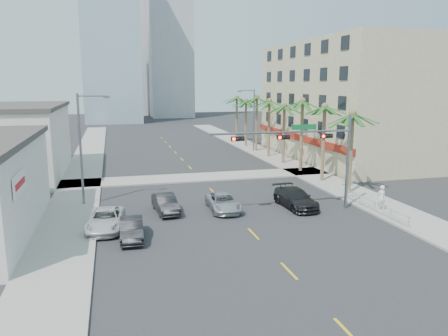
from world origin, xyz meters
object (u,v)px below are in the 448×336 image
car_lane_left (166,204)px  car_lane_right (295,198)px  traffic_signal_mast (311,147)px  pedestrian (381,198)px  car_parked_far (106,220)px  car_lane_center (223,202)px  car_parked_mid (132,229)px

car_lane_left → car_lane_right: size_ratio=0.82×
traffic_signal_mast → pedestrian: size_ratio=5.76×
traffic_signal_mast → car_parked_far: traffic_signal_mast is taller
car_lane_center → car_lane_left: bearing=174.7°
traffic_signal_mast → car_parked_far: bearing=-177.6°
traffic_signal_mast → car_lane_right: traffic_signal_mast is taller
car_lane_right → pedestrian: 6.52m
traffic_signal_mast → car_lane_left: traffic_signal_mast is taller
car_parked_mid → car_lane_center: size_ratio=0.85×
traffic_signal_mast → car_parked_mid: traffic_signal_mast is taller
car_parked_far → car_lane_right: (14.62, 1.86, 0.05)m
car_parked_far → pedestrian: pedestrian is taller
car_lane_left → pedestrian: size_ratio=2.19×
car_parked_mid → car_lane_left: 6.04m
car_lane_left → car_lane_center: 4.46m
traffic_signal_mast → car_parked_mid: 14.58m
car_lane_center → car_parked_mid: bearing=-144.5°
pedestrian → car_lane_right: bearing=-25.7°
car_lane_left → car_lane_right: 10.28m
car_parked_far → car_lane_center: bearing=21.2°
car_lane_center → car_lane_right: bearing=-3.9°
car_parked_far → car_parked_mid: bearing=-49.8°
car_lane_right → car_lane_center: bearing=170.8°
car_parked_mid → car_lane_right: car_lane_right is taller
car_parked_far → pedestrian: (20.53, -0.86, 0.42)m
car_parked_mid → car_lane_center: car_parked_mid is taller
car_parked_far → pedestrian: 20.55m
car_parked_far → pedestrian: bearing=3.2°
car_lane_left → pedestrian: pedestrian is taller
traffic_signal_mast → car_parked_mid: size_ratio=2.73×
car_parked_far → pedestrian: size_ratio=2.60×
car_parked_far → car_lane_left: bearing=40.2°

